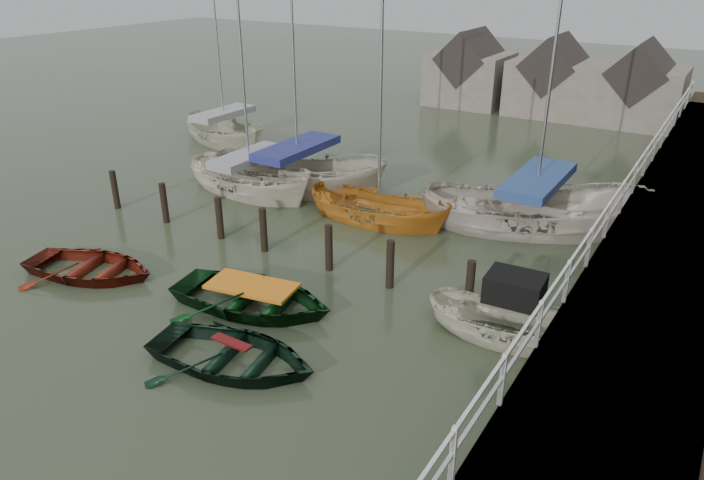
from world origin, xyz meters
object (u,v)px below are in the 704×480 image
Objects in this scene: sailboat_d at (532,226)px; rowboat_green at (253,308)px; rowboat_red at (92,275)px; motorboat at (507,335)px; sailboat_b at (298,187)px; sailboat_e at (226,141)px; rowboat_dkgreen at (234,366)px; sailboat_c at (378,220)px; sailboat_a at (251,190)px.

rowboat_green is at bearing 131.37° from sailboat_d.
rowboat_red is 0.89× the size of rowboat_green.
rowboat_green is at bearing 105.68° from motorboat.
motorboat is at bearing -133.31° from sailboat_b.
sailboat_b reaches higher than sailboat_e.
sailboat_d is at bearing -79.57° from sailboat_e.
sailboat_e reaches higher than rowboat_dkgreen.
sailboat_c is (-6.23, 4.74, -0.09)m from motorboat.
rowboat_dkgreen is at bearing 128.18° from motorboat.
rowboat_dkgreen is 0.36× the size of sailboat_a.
rowboat_dkgreen is at bearing 141.73° from sailboat_d.
rowboat_red is at bearing -134.10° from sailboat_e.
motorboat is at bearing -104.64° from sailboat_a.
rowboat_green is 0.35× the size of sailboat_b.
motorboat is at bearing -58.72° from rowboat_dkgreen.
sailboat_e is at bearing 32.48° from rowboat_dkgreen.
sailboat_a is 1.12× the size of sailboat_e.
rowboat_dkgreen is (6.36, -1.13, 0.00)m from rowboat_red.
rowboat_red is at bearing 102.25° from motorboat.
sailboat_c reaches higher than rowboat_dkgreen.
motorboat is 0.43× the size of sailboat_c.
sailboat_b is at bearing 57.28° from motorboat.
sailboat_e is at bearing 49.35° from sailboat_b.
sailboat_b is at bearing -97.37° from sailboat_e.
sailboat_c is at bearing -8.20° from rowboat_green.
rowboat_green is 6.85m from sailboat_c.
motorboat reaches higher than rowboat_dkgreen.
rowboat_green is 9.12m from sailboat_b.
sailboat_b reaches higher than sailboat_a.
sailboat_d is at bearing -59.21° from rowboat_red.
rowboat_dkgreen is 9.13m from sailboat_c.
sailboat_c is 12.11m from sailboat_e.
rowboat_dkgreen is at bearing -171.56° from sailboat_c.
rowboat_dkgreen is 0.40× the size of sailboat_e.
rowboat_red is 13.98m from sailboat_e.
sailboat_e is (-15.89, 2.45, 0.00)m from sailboat_d.
sailboat_d is 1.29× the size of sailboat_e.
sailboat_b is 7.77m from sailboat_e.
sailboat_c reaches higher than motorboat.
rowboat_dkgreen is 11.63m from sailboat_d.
rowboat_dkgreen is at bearing -115.51° from rowboat_red.
rowboat_dkgreen is 11.29m from sailboat_a.
rowboat_green is 0.40× the size of sailboat_a.
sailboat_a is 1.16× the size of sailboat_c.
sailboat_b reaches higher than rowboat_dkgreen.
sailboat_a is (-11.80, 4.58, -0.04)m from motorboat.
sailboat_b is at bearing 74.57° from sailboat_c.
sailboat_d is (-1.54, 6.89, -0.05)m from motorboat.
rowboat_red is 11.59m from motorboat.
sailboat_d is at bearing -70.72° from sailboat_a.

